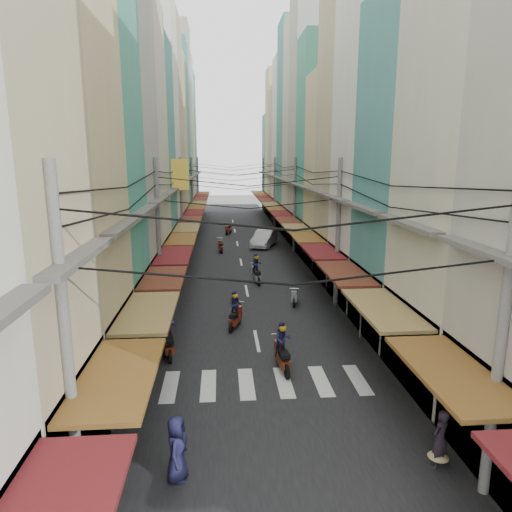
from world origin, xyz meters
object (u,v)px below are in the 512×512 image
white_car (264,246)px  bicycle (424,344)px  traffic_sign (362,292)px  market_umbrella (435,315)px

white_car → bicycle: white_car is taller
bicycle → traffic_sign: bearing=62.7°
white_car → bicycle: 23.86m
white_car → traffic_sign: traffic_sign is taller
bicycle → market_umbrella: bearing=152.7°
market_umbrella → traffic_sign: size_ratio=0.78×
white_car → traffic_sign: size_ratio=1.77×
white_car → market_umbrella: size_ratio=2.28×
bicycle → market_umbrella: size_ratio=0.76×
bicycle → white_car: bearing=2.7°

